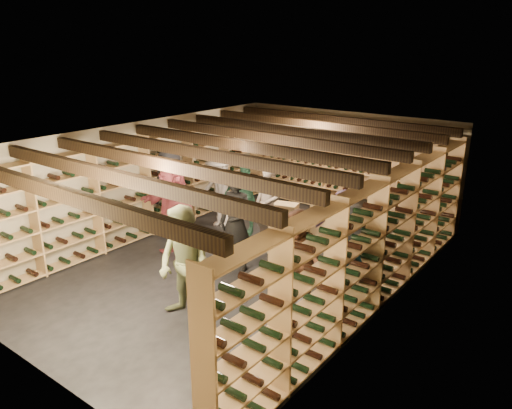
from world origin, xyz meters
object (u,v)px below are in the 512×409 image
Objects in this scene: person_9 at (220,190)px; person_10 at (245,197)px; person_0 at (171,191)px; person_2 at (185,265)px; person_4 at (336,267)px; person_1 at (236,222)px; person_5 at (173,210)px; person_7 at (268,207)px; crate_stack_right at (285,219)px; person_8 at (299,261)px; person_11 at (342,230)px; crate_stack_left at (323,219)px; crate_loose at (298,228)px; person_12 at (353,249)px.

person_9 is 1.05× the size of person_10.
person_0 is 1.13× the size of person_9.
person_2 is 1.17× the size of person_4.
person_1 is 0.97× the size of person_5.
person_7 is at bearing 132.32° from person_4.
person_10 is at bearing -147.18° from crate_stack_right.
person_7 reaches higher than crate_stack_right.
person_2 is 2.25m from person_4.
person_9 is at bearing 127.02° from person_2.
person_5 reaches higher than person_9.
person_8 is 1.65m from person_11.
crate_stack_left is 0.41× the size of person_9.
person_5 is at bearing -121.81° from person_7.
person_1 reaches higher than person_10.
person_0 is at bearing 176.83° from person_8.
person_0 is 1.06× the size of person_2.
person_1 reaches higher than person_11.
crate_stack_right is 0.37× the size of person_5.
person_2 is at bearing -81.40° from crate_loose.
person_4 is (1.76, -2.70, 0.42)m from crate_stack_left.
person_10 is 3.38m from person_12.
person_4 is 0.56m from person_12.
person_12 is at bearing -50.68° from crate_stack_left.
person_5 is 1.11× the size of person_9.
person_4 is (2.24, -2.49, 0.67)m from crate_loose.
person_5 reaches higher than person_1.
person_11 is at bearing 20.58° from person_0.
person_12 reaches higher than crate_stack_left.
person_10 is (0.33, 1.75, -0.13)m from person_5.
person_11 is at bearing 97.48° from person_4.
person_4 is at bearing -42.53° from crate_stack_right.
crate_stack_left and crate_stack_right have the same top height.
person_5 is (-1.34, -0.26, 0.03)m from person_1.
person_1 is 2.26m from person_9.
person_8 is (1.66, -0.51, -0.09)m from person_1.
person_11 is at bearing -49.35° from crate_stack_left.
crate_stack_right is 0.45× the size of person_11.
person_8 reaches higher than crate_stack_left.
person_0 reaches higher than person_7.
person_8 is 3.33m from person_10.
person_9 is at bearing 73.63° from person_0.
person_10 is at bearing 117.86° from person_2.
person_12 reaches higher than person_10.
person_8 reaches higher than person_11.
crate_stack_left is 3.23m from person_8.
person_5 reaches higher than person_8.
person_9 is (-0.36, 1.75, -0.09)m from person_5.
person_9 is (-1.42, -0.47, 0.50)m from crate_stack_right.
crate_stack_right is 1.36× the size of crate_loose.
person_2 is 1.11× the size of person_8.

